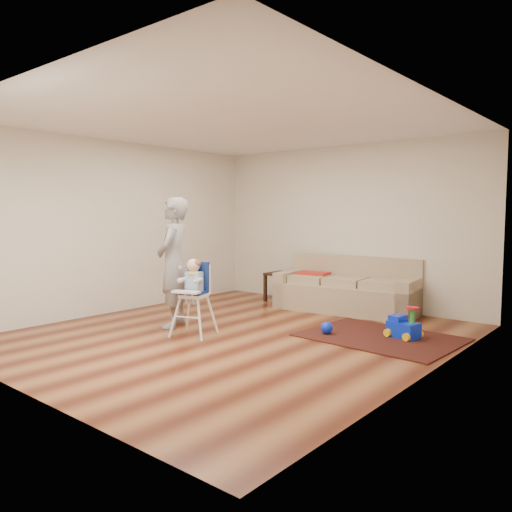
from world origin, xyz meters
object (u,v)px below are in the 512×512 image
Objects in this scene: high_chair at (194,298)px; side_table at (283,287)px; ride_on_toy at (404,321)px; toy_ball at (327,328)px; sofa at (347,284)px; adult at (173,262)px.

side_table is at bearing 83.90° from high_chair.
ride_on_toy is 2.68m from high_chair.
side_table reaches higher than toy_ball.
side_table is 2.99m from ride_on_toy.
ride_on_toy is at bearing 29.03° from toy_ball.
side_table is 2.52m from toy_ball.
sofa reaches higher than ride_on_toy.
high_chair is at bearing -77.77° from side_table.
high_chair reaches higher than side_table.
sofa is at bearing 121.35° from adult.
side_table is 3.27× the size of toy_ball.
ride_on_toy is 0.96m from toy_ball.
ride_on_toy is at bearing -22.94° from side_table.
adult reaches higher than ride_on_toy.
sofa is at bearing -3.07° from side_table.
ride_on_toy is at bearing -44.29° from sofa.
adult is at bearing 145.78° from high_chair.
side_table is 2.80m from high_chair.
ride_on_toy is (1.43, -1.09, -0.21)m from sofa.
toy_ball is 1.76m from high_chair.
toy_ball is (-0.84, -0.46, -0.13)m from ride_on_toy.
toy_ball is at bearing 85.17° from adult.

